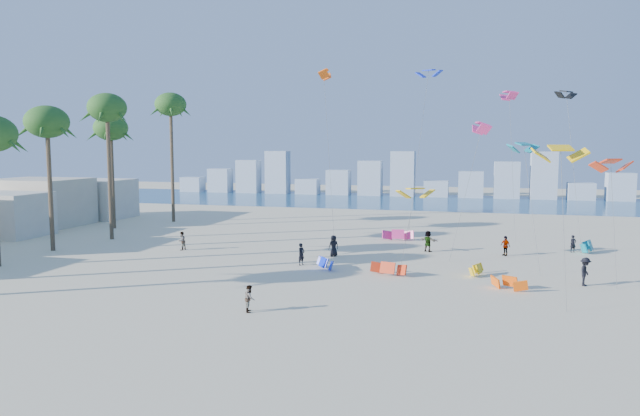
# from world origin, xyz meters

# --- Properties ---
(ground) EXTENTS (220.00, 220.00, 0.00)m
(ground) POSITION_xyz_m (0.00, 0.00, 0.00)
(ground) COLOR beige
(ground) RESTS_ON ground
(ocean) EXTENTS (220.00, 220.00, 0.00)m
(ocean) POSITION_xyz_m (0.00, 72.00, 0.01)
(ocean) COLOR navy
(ocean) RESTS_ON ground
(kitesurfer_near) EXTENTS (0.65, 0.75, 1.73)m
(kitesurfer_near) POSITION_xyz_m (1.61, 15.56, 0.87)
(kitesurfer_near) COLOR black
(kitesurfer_near) RESTS_ON ground
(kitesurfer_mid) EXTENTS (0.79, 0.89, 1.52)m
(kitesurfer_mid) POSITION_xyz_m (2.55, 2.40, 0.76)
(kitesurfer_mid) COLOR gray
(kitesurfer_mid) RESTS_ON ground
(kitesurfers_far) EXTENTS (34.50, 14.14, 1.91)m
(kitesurfers_far) POSITION_xyz_m (11.05, 20.18, 0.90)
(kitesurfers_far) COLOR black
(kitesurfers_far) RESTS_ON ground
(grounded_kites) EXTENTS (23.00, 19.54, 0.99)m
(grounded_kites) POSITION_xyz_m (12.55, 20.31, 0.44)
(grounded_kites) COLOR #0D29E6
(grounded_kites) RESTS_ON ground
(flying_kites) EXTENTS (29.26, 36.17, 17.71)m
(flying_kites) POSITION_xyz_m (15.36, 23.84, 11.43)
(flying_kites) COLOR yellow
(flying_kites) RESTS_ON ground
(palm_row) EXTENTS (8.30, 44.80, 15.79)m
(palm_row) POSITION_xyz_m (-22.38, 16.20, 11.47)
(palm_row) COLOR brown
(palm_row) RESTS_ON ground
(distant_skyline) EXTENTS (85.00, 3.00, 8.40)m
(distant_skyline) POSITION_xyz_m (-1.19, 82.00, 3.09)
(distant_skyline) COLOR #9EADBF
(distant_skyline) RESTS_ON ground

